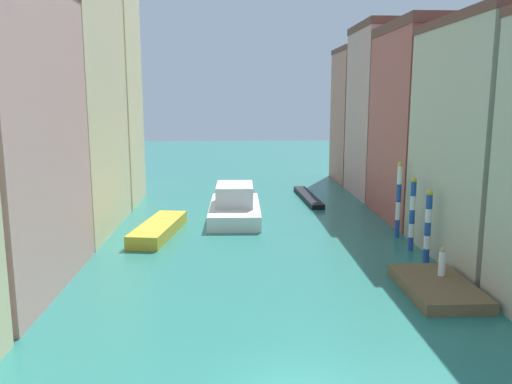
{
  "coord_description": "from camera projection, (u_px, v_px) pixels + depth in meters",
  "views": [
    {
      "loc": [
        -1.75,
        -14.97,
        9.45
      ],
      "look_at": [
        0.34,
        28.75,
        1.5
      ],
      "focal_mm": 36.41,
      "sensor_mm": 36.0,
      "label": 1
    }
  ],
  "objects": [
    {
      "name": "building_right_2",
      "position": [
        428.0,
        123.0,
        40.31
      ],
      "size": [
        6.78,
        10.27,
        15.1
      ],
      "color": "#B25147",
      "rests_on": "ground"
    },
    {
      "name": "mooring_pole_0",
      "position": [
        428.0,
        225.0,
        29.98
      ],
      "size": [
        0.39,
        0.39,
        4.3
      ],
      "color": "#1E479E",
      "rests_on": "ground"
    },
    {
      "name": "building_left_2",
      "position": [
        62.0,
        96.0,
        36.14
      ],
      "size": [
        6.78,
        12.02,
        19.1
      ],
      "color": "beige",
      "rests_on": "ground"
    },
    {
      "name": "motorboat_0",
      "position": [
        159.0,
        229.0,
        36.28
      ],
      "size": [
        3.31,
        8.14,
        0.88
      ],
      "color": "gold",
      "rests_on": "ground"
    },
    {
      "name": "building_right_3",
      "position": [
        390.0,
        111.0,
        49.89
      ],
      "size": [
        6.78,
        9.19,
        16.32
      ],
      "color": "tan",
      "rests_on": "ground"
    },
    {
      "name": "mooring_pole_1",
      "position": [
        412.0,
        213.0,
        32.16
      ],
      "size": [
        0.36,
        0.36,
        4.69
      ],
      "color": "#1E479E",
      "rests_on": "ground"
    },
    {
      "name": "ground_plane",
      "position": [
        254.0,
        221.0,
        40.56
      ],
      "size": [
        154.0,
        154.0,
        0.0
      ],
      "primitive_type": "plane",
      "color": "#28756B"
    },
    {
      "name": "person_on_dock",
      "position": [
        442.0,
        262.0,
        26.24
      ],
      "size": [
        0.36,
        0.36,
        1.48
      ],
      "color": "white",
      "rests_on": "waterfront_dock"
    },
    {
      "name": "building_left_3",
      "position": [
        97.0,
        79.0,
        45.8
      ],
      "size": [
        6.78,
        7.38,
        22.11
      ],
      "color": "beige",
      "rests_on": "ground"
    },
    {
      "name": "vaporetto_white",
      "position": [
        235.0,
        205.0,
        41.38
      ],
      "size": [
        4.07,
        9.66,
        2.72
      ],
      "color": "white",
      "rests_on": "ground"
    },
    {
      "name": "building_right_1",
      "position": [
        497.0,
        141.0,
        29.89
      ],
      "size": [
        6.78,
        10.9,
        13.96
      ],
      "color": "#BCB299",
      "rests_on": "ground"
    },
    {
      "name": "building_right_4",
      "position": [
        366.0,
        116.0,
        58.81
      ],
      "size": [
        6.78,
        8.15,
        14.95
      ],
      "color": "#C6705B",
      "rests_on": "ground"
    },
    {
      "name": "gondola_black",
      "position": [
        308.0,
        197.0,
        49.11
      ],
      "size": [
        1.56,
        9.68,
        0.43
      ],
      "color": "black",
      "rests_on": "ground"
    },
    {
      "name": "mooring_pole_2",
      "position": [
        399.0,
        199.0,
        35.26
      ],
      "size": [
        0.35,
        0.35,
        5.24
      ],
      "color": "#1E479E",
      "rests_on": "ground"
    },
    {
      "name": "waterfront_dock",
      "position": [
        437.0,
        287.0,
        25.48
      ],
      "size": [
        3.23,
        5.74,
        0.57
      ],
      "color": "brown",
      "rests_on": "ground"
    }
  ]
}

